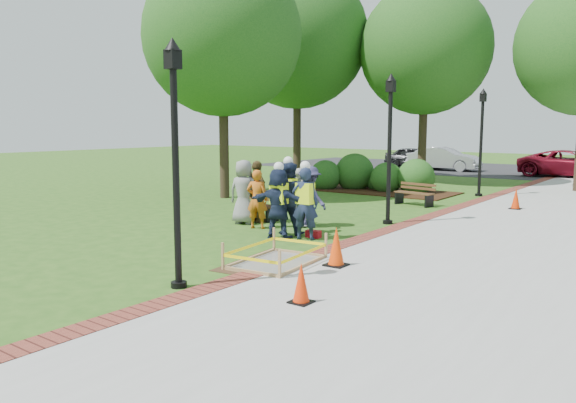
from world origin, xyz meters
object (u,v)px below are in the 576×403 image
Objects in this scene: bench_near at (259,211)px; lamp_near at (175,145)px; wet_concrete_pad at (277,253)px; cone_front at (301,284)px; hivis_worker_b at (305,201)px; hivis_worker_c at (288,196)px; hivis_worker_a at (279,201)px.

bench_near is 0.35× the size of lamp_near.
bench_near is at bearing 133.50° from wet_concrete_pad.
cone_front is 5.11m from hivis_worker_b.
wet_concrete_pad is 3.30m from hivis_worker_c.
lamp_near is at bearing -74.73° from hivis_worker_c.
hivis_worker_c is (2.09, -1.32, 0.75)m from bench_near.
cone_front reaches higher than wet_concrete_pad.
lamp_near is 2.22× the size of hivis_worker_a.
cone_front is 0.33× the size of hivis_worker_c.
lamp_near is (-2.25, -0.53, 2.16)m from cone_front.
hivis_worker_a is (2.21, -1.86, 0.70)m from bench_near.
hivis_worker_b is at bearing 124.39° from cone_front.
lamp_near is 5.44m from hivis_worker_c.
wet_concrete_pad is 1.29× the size of hivis_worker_a.
hivis_worker_a reaches higher than wet_concrete_pad.
cone_front is 5.34m from hivis_worker_a.
hivis_worker_c reaches higher than hivis_worker_a.
hivis_worker_a is 0.95× the size of hivis_worker_c.
hivis_worker_b is at bearing -23.13° from hivis_worker_c.
wet_concrete_pad is 3.26m from lamp_near.
bench_near is 7.58m from lamp_near.
hivis_worker_c is (-1.38, 5.04, -1.48)m from lamp_near.
hivis_worker_c is (-0.77, 0.33, 0.03)m from hivis_worker_b.
hivis_worker_b is 0.97× the size of hivis_worker_c.
hivis_worker_b is at bearing 97.39° from lamp_near.
lamp_near is 2.10× the size of hivis_worker_c.
hivis_worker_c is at bearing -32.22° from bench_near.
hivis_worker_c reaches higher than wet_concrete_pad.
lamp_near is (-0.35, -2.34, 2.25)m from wet_concrete_pad.
lamp_near is at bearing -61.40° from bench_near.
wet_concrete_pad is 1.65× the size of bench_near.
hivis_worker_a is at bearing -77.95° from hivis_worker_c.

